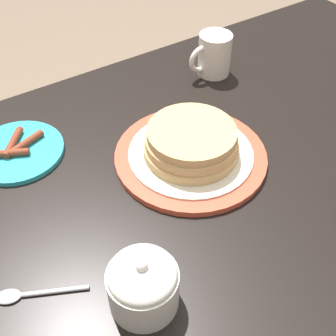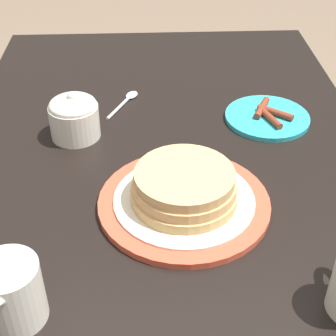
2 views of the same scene
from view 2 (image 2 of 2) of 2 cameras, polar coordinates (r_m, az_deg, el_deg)
dining_table at (r=0.94m, az=0.15°, el=-9.89°), size 1.53×0.82×0.74m
pancake_plate at (r=0.85m, az=1.81°, el=-2.81°), size 0.29×0.29×0.07m
side_plate_bacon at (r=1.11m, az=10.95°, el=5.59°), size 0.18×0.18×0.02m
creamer_pitcher at (r=0.70m, az=-17.01°, el=-12.99°), size 0.13×0.08×0.10m
sugar_bowl at (r=1.03m, az=-10.38°, el=5.67°), size 0.10×0.10×0.10m
spoon at (r=1.16m, az=-4.61°, el=7.52°), size 0.13×0.07×0.01m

